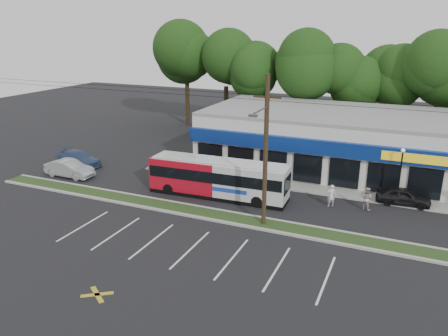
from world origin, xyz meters
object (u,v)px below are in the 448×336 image
pedestrian_a (331,196)px  car_dark (403,196)px  car_blue (79,158)px  car_silver (69,169)px  utility_pole (263,147)px  lamp_post (401,169)px  metrobus (218,177)px  pedestrian_b (366,199)px

pedestrian_a → car_dark: bearing=171.7°
car_blue → car_silver: bearing=-144.1°
car_silver → car_blue: size_ratio=0.95×
utility_pole → lamp_post: utility_pole is taller
lamp_post → car_blue: size_ratio=0.88×
lamp_post → car_silver: size_ratio=0.93×
lamp_post → metrobus: lamp_post is taller
utility_pole → car_silver: (-18.79, 2.57, -4.66)m
utility_pole → car_dark: (8.60, 7.57, -4.75)m
car_silver → car_blue: car_silver is taller
lamp_post → utility_pole: bearing=-136.1°
pedestrian_a → car_blue: bearing=-36.4°
metrobus → pedestrian_b: 11.13m
car_dark → car_silver: 27.84m
car_blue → pedestrian_b: 26.45m
metrobus → car_dark: (13.37, 4.00, -0.90)m
metrobus → lamp_post: bearing=15.9°
metrobus → car_dark: bearing=14.1°
car_dark → pedestrian_b: size_ratio=2.27×
metrobus → car_silver: metrobus is taller
metrobus → car_silver: 14.07m
car_blue → pedestrian_a: bearing=-82.1°
car_dark → pedestrian_a: size_ratio=2.29×
lamp_post → car_blue: bearing=-175.3°
car_dark → car_silver: bearing=97.2°
car_dark → pedestrian_b: (-2.43, -2.07, 0.19)m
metrobus → car_blue: bearing=170.3°
utility_pole → metrobus: (-4.77, 3.57, -3.85)m
car_dark → pedestrian_b: pedestrian_b is taller
utility_pole → car_blue: bearing=164.8°
metrobus → pedestrian_b: (10.94, 1.93, -0.71)m
pedestrian_a → metrobus: bearing=-25.4°
utility_pole → car_dark: bearing=41.4°
utility_pole → pedestrian_a: 7.77m
lamp_post → metrobus: bearing=-161.6°
car_blue → pedestrian_a: pedestrian_a is taller
metrobus → pedestrian_a: metrobus is taller
utility_pole → car_dark: utility_pole is taller
lamp_post → metrobus: 13.68m
pedestrian_b → utility_pole: bearing=63.0°
lamp_post → pedestrian_a: (-4.46, -2.80, -1.82)m
car_dark → car_blue: car_blue is taller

